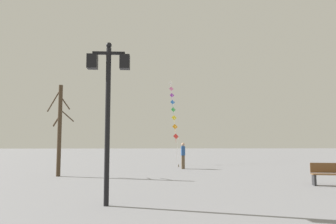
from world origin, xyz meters
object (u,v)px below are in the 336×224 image
(kite_train, at_px, (173,111))
(park_bench, at_px, (332,174))
(twin_lantern_lamp_post, at_px, (108,91))
(bare_tree, at_px, (59,128))
(kite_flyer, at_px, (183,155))

(kite_train, xyz_separation_m, park_bench, (5.23, -16.49, -4.13))
(kite_train, bearing_deg, twin_lantern_lamp_post, -99.04)
(twin_lantern_lamp_post, distance_m, park_bench, 9.65)
(twin_lantern_lamp_post, xyz_separation_m, kite_train, (3.23, 20.26, 1.44))
(bare_tree, height_order, park_bench, bare_tree)
(twin_lantern_lamp_post, xyz_separation_m, park_bench, (8.46, 3.78, -2.69))
(bare_tree, bearing_deg, twin_lantern_lamp_post, -66.36)
(kite_flyer, relative_size, bare_tree, 0.36)
(kite_flyer, height_order, bare_tree, bare_tree)
(kite_flyer, distance_m, park_bench, 10.20)
(kite_flyer, bearing_deg, kite_train, 0.20)
(kite_train, relative_size, kite_flyer, 6.42)
(bare_tree, bearing_deg, kite_flyer, 33.54)
(kite_flyer, xyz_separation_m, park_bench, (5.13, -8.81, -0.45))
(kite_flyer, bearing_deg, bare_tree, 122.98)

